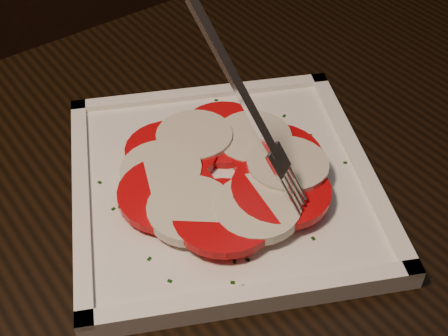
# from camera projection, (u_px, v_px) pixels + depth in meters

# --- Properties ---
(table) EXTENTS (1.25, 0.87, 0.75)m
(table) POSITION_uv_depth(u_px,v_px,m) (259.00, 297.00, 0.63)
(table) COLOR black
(table) RESTS_ON ground
(chair) EXTENTS (0.53, 0.53, 0.93)m
(chair) POSITION_uv_depth(u_px,v_px,m) (104.00, 53.00, 1.15)
(chair) COLOR black
(chair) RESTS_ON ground
(plate) EXTENTS (0.36, 0.36, 0.01)m
(plate) POSITION_uv_depth(u_px,v_px,m) (224.00, 185.00, 0.59)
(plate) COLOR white
(plate) RESTS_ON table
(caprese_salad) EXTENTS (0.22, 0.22, 0.03)m
(caprese_salad) POSITION_uv_depth(u_px,v_px,m) (224.00, 171.00, 0.58)
(caprese_salad) COLOR red
(caprese_salad) RESTS_ON plate
(fork) EXTENTS (0.09, 0.11, 0.17)m
(fork) POSITION_uv_depth(u_px,v_px,m) (235.00, 105.00, 0.49)
(fork) COLOR white
(fork) RESTS_ON caprese_salad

